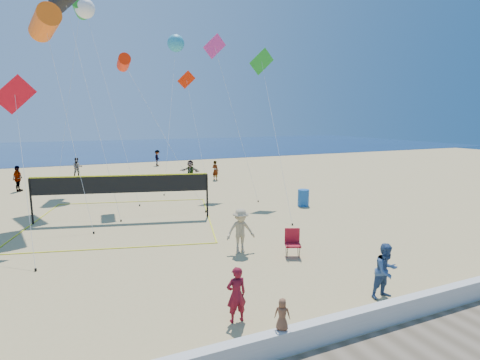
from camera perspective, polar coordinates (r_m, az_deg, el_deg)
name	(u,v)px	position (r m, az deg, el deg)	size (l,w,h in m)	color
ground	(232,298)	(11.92, -1.27, -17.54)	(120.00, 120.00, 0.00)	tan
ocean	(100,148)	(72.13, -20.60, 4.55)	(140.00, 50.00, 0.03)	navy
seawall	(282,342)	(9.43, 6.36, -23.39)	(32.00, 0.30, 0.60)	silver
woman	(236,294)	(10.39, -0.56, -17.05)	(0.56, 0.37, 1.54)	maroon
toddler	(282,314)	(9.12, 6.46, -19.67)	(0.37, 0.24, 0.76)	brown
bystander_a	(386,271)	(12.41, 21.34, -12.77)	(0.83, 0.65, 1.70)	#304C7A
bystander_b	(241,231)	(15.24, 0.09, -7.73)	(1.17, 0.67, 1.81)	tan
far_person_0	(18,179)	(32.24, -30.78, 0.18)	(1.13, 0.47, 1.93)	gray
far_person_1	(190,171)	(31.83, -7.57, 1.30)	(1.75, 0.56, 1.89)	gray
far_person_2	(215,170)	(32.86, -3.78, 1.46)	(0.63, 0.41, 1.72)	gray
far_person_3	(77,167)	(37.73, -23.53, 1.78)	(0.87, 0.67, 1.78)	gray
far_person_4	(157,158)	(43.82, -12.47, 3.31)	(1.17, 0.67, 1.80)	gray
camp_chair	(293,241)	(15.08, 8.01, -9.17)	(0.76, 0.86, 1.21)	maroon
trash_barrel	(303,198)	(23.54, 9.63, -2.69)	(0.69, 0.69, 1.03)	#18519D
volleyball_net	(122,189)	(20.67, -17.57, -1.38)	(11.16, 11.05, 2.46)	black
kite_0	(45,23)	(23.60, -27.62, 20.42)	(2.52, 6.28, 11.10)	#FF6010
kite_2	(124,63)	(25.02, -17.29, 16.70)	(4.07, 5.43, 9.24)	#FF2503
kite_3	(16,101)	(18.64, -31.01, 10.24)	(1.69, 4.37, 7.23)	red
kite_4	(263,68)	(25.05, 3.51, 16.62)	(2.49, 6.87, 9.89)	green
kite_5	(217,54)	(28.03, -3.57, 18.67)	(2.05, 5.07, 11.34)	#E2348E
kite_6	(85,8)	(32.33, -22.56, 23.00)	(2.93, 8.92, 14.08)	white
kite_7	(176,43)	(35.84, -9.75, 19.85)	(4.23, 9.23, 12.72)	teal
kite_8	(80,8)	(32.97, -23.16, 22.99)	(3.20, 3.81, 14.18)	green
kite_9	(187,85)	(37.04, -8.02, 14.21)	(1.71, 7.24, 9.90)	#FF2503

